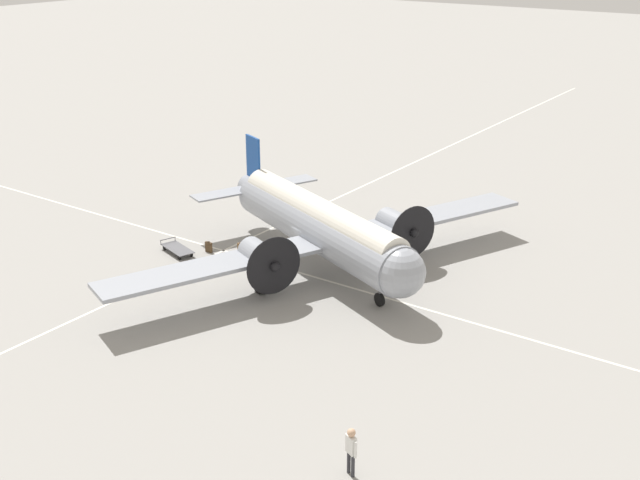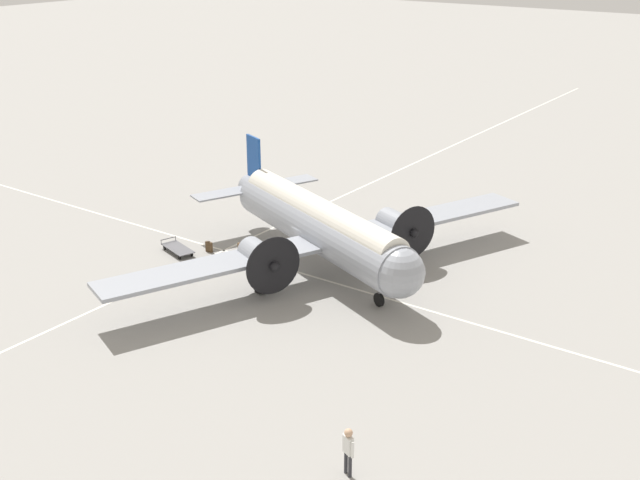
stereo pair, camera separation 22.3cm
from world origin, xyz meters
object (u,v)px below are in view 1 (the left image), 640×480
(airliner_main, at_px, (324,228))
(suitcase_near_door, at_px, (240,247))
(suitcase_upright_spare, at_px, (209,247))
(baggage_cart, at_px, (177,249))
(crew_foreground, at_px, (351,447))

(airliner_main, distance_m, suitcase_near_door, 6.13)
(airliner_main, distance_m, suitcase_upright_spare, 7.53)
(suitcase_upright_spare, bearing_deg, airliner_main, 12.96)
(suitcase_upright_spare, xyz_separation_m, baggage_cart, (-1.36, -1.16, -0.03))
(airliner_main, bearing_deg, suitcase_near_door, -153.59)
(airliner_main, height_order, suitcase_near_door, airliner_main)
(suitcase_near_door, height_order, baggage_cart, baggage_cart)
(suitcase_near_door, distance_m, baggage_cart, 3.62)
(airliner_main, xyz_separation_m, crew_foreground, (10.71, -13.76, -1.39))
(crew_foreground, bearing_deg, airliner_main, 151.78)
(suitcase_near_door, bearing_deg, suitcase_upright_spare, -137.33)
(baggage_cart, bearing_deg, airliner_main, 35.88)
(airliner_main, height_order, baggage_cart, airliner_main)
(crew_foreground, xyz_separation_m, suitcase_upright_spare, (-17.72, 12.15, -0.83))
(suitcase_upright_spare, height_order, baggage_cart, suitcase_upright_spare)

